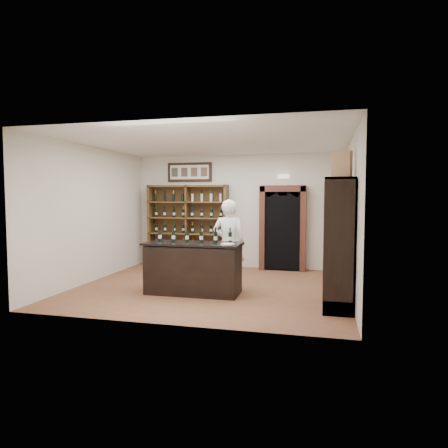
# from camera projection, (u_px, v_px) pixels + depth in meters

# --- Properties ---
(floor) EXTENTS (5.50, 5.50, 0.00)m
(floor) POSITION_uv_depth(u_px,v_px,m) (211.00, 287.00, 8.32)
(floor) COLOR brown
(floor) RESTS_ON ground
(ceiling) EXTENTS (5.50, 5.50, 0.00)m
(ceiling) POSITION_uv_depth(u_px,v_px,m) (211.00, 142.00, 8.11)
(ceiling) COLOR white
(ceiling) RESTS_ON wall_back
(wall_back) EXTENTS (5.50, 0.04, 3.00)m
(wall_back) POSITION_uv_depth(u_px,v_px,m) (236.00, 211.00, 10.64)
(wall_back) COLOR silver
(wall_back) RESTS_ON ground
(wall_left) EXTENTS (0.04, 5.00, 3.00)m
(wall_left) POSITION_uv_depth(u_px,v_px,m) (92.00, 214.00, 8.87)
(wall_left) COLOR silver
(wall_left) RESTS_ON ground
(wall_right) EXTENTS (0.04, 5.00, 3.00)m
(wall_right) POSITION_uv_depth(u_px,v_px,m) (351.00, 217.00, 7.57)
(wall_right) COLOR silver
(wall_right) RESTS_ON ground
(wine_shelf) EXTENTS (2.20, 0.38, 2.20)m
(wine_shelf) POSITION_uv_depth(u_px,v_px,m) (188.00, 226.00, 10.82)
(wine_shelf) COLOR #50361B
(wine_shelf) RESTS_ON ground
(framed_picture) EXTENTS (1.25, 0.04, 0.52)m
(framed_picture) POSITION_uv_depth(u_px,v_px,m) (190.00, 172.00, 10.85)
(framed_picture) COLOR black
(framed_picture) RESTS_ON wall_back
(arched_doorway) EXTENTS (1.17, 0.35, 2.17)m
(arched_doorway) POSITION_uv_depth(u_px,v_px,m) (283.00, 226.00, 10.20)
(arched_doorway) COLOR black
(arched_doorway) RESTS_ON ground
(emergency_light) EXTENTS (0.30, 0.10, 0.10)m
(emergency_light) POSITION_uv_depth(u_px,v_px,m) (284.00, 177.00, 10.20)
(emergency_light) COLOR white
(emergency_light) RESTS_ON wall_back
(tasting_counter) EXTENTS (1.88, 0.78, 1.00)m
(tasting_counter) POSITION_uv_depth(u_px,v_px,m) (193.00, 268.00, 7.76)
(tasting_counter) COLOR black
(tasting_counter) RESTS_ON ground
(counter_bottle_0) EXTENTS (0.07, 0.07, 0.30)m
(counter_bottle_0) POSITION_uv_depth(u_px,v_px,m) (160.00, 236.00, 7.96)
(counter_bottle_0) COLOR black
(counter_bottle_0) RESTS_ON tasting_counter
(counter_bottle_1) EXTENTS (0.07, 0.07, 0.30)m
(counter_bottle_1) POSITION_uv_depth(u_px,v_px,m) (173.00, 236.00, 7.89)
(counter_bottle_1) COLOR black
(counter_bottle_1) RESTS_ON tasting_counter
(counter_bottle_2) EXTENTS (0.07, 0.07, 0.30)m
(counter_bottle_2) POSITION_uv_depth(u_px,v_px,m) (187.00, 237.00, 7.82)
(counter_bottle_2) COLOR black
(counter_bottle_2) RESTS_ON tasting_counter
(counter_bottle_3) EXTENTS (0.07, 0.07, 0.30)m
(counter_bottle_3) POSITION_uv_depth(u_px,v_px,m) (201.00, 237.00, 7.75)
(counter_bottle_3) COLOR black
(counter_bottle_3) RESTS_ON tasting_counter
(counter_bottle_4) EXTENTS (0.07, 0.07, 0.30)m
(counter_bottle_4) POSITION_uv_depth(u_px,v_px,m) (216.00, 237.00, 7.68)
(counter_bottle_4) COLOR black
(counter_bottle_4) RESTS_ON tasting_counter
(counter_bottle_5) EXTENTS (0.07, 0.07, 0.30)m
(counter_bottle_5) POSITION_uv_depth(u_px,v_px,m) (230.00, 238.00, 7.61)
(counter_bottle_5) COLOR black
(counter_bottle_5) RESTS_ON tasting_counter
(side_cabinet) EXTENTS (0.48, 1.20, 2.20)m
(side_cabinet) POSITION_uv_depth(u_px,v_px,m) (340.00, 263.00, 6.80)
(side_cabinet) COLOR black
(side_cabinet) RESTS_ON ground
(shopkeeper) EXTENTS (0.67, 0.45, 1.83)m
(shopkeeper) POSITION_uv_depth(u_px,v_px,m) (229.00, 244.00, 8.17)
(shopkeeper) COLOR white
(shopkeeper) RESTS_ON ground
(plate) EXTENTS (0.26, 0.26, 0.02)m
(plate) POSITION_uv_depth(u_px,v_px,m) (228.00, 244.00, 7.39)
(plate) COLOR silver
(plate) RESTS_ON tasting_counter
(wine_crate) EXTENTS (0.35, 0.25, 0.45)m
(wine_crate) POSITION_uv_depth(u_px,v_px,m) (342.00, 165.00, 6.69)
(wine_crate) COLOR tan
(wine_crate) RESTS_ON side_cabinet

